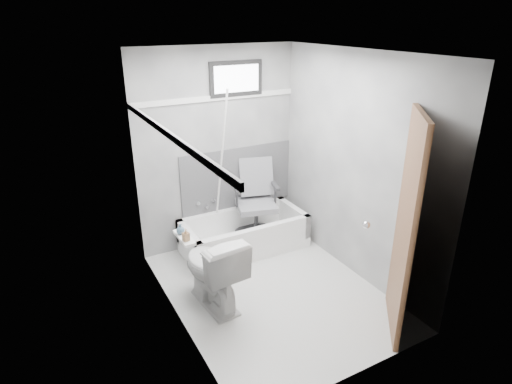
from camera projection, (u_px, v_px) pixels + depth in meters
floor at (272, 290)px, 4.51m from camera, size 2.60×2.60×0.00m
ceiling at (276, 52)px, 3.59m from camera, size 2.60×2.60×0.00m
wall_back at (218, 150)px, 5.11m from camera, size 2.00×0.02×2.40m
wall_front at (369, 244)px, 3.00m from camera, size 2.00×0.02×2.40m
wall_left at (172, 206)px, 3.61m from camera, size 0.02×2.60×2.40m
wall_right at (355, 168)px, 4.50m from camera, size 0.02×2.60×2.40m
bathtub at (244, 233)px, 5.25m from camera, size 1.50×0.70×0.42m
office_chair at (256, 200)px, 5.23m from camera, size 0.67×0.67×0.94m
toilet at (213, 270)px, 4.17m from camera, size 0.51×0.83×0.78m
door at (455, 236)px, 3.53m from camera, size 0.78×0.78×2.00m
window at (236, 78)px, 4.89m from camera, size 0.66×0.04×0.40m
backerboard at (238, 178)px, 5.36m from camera, size 1.50×0.02×0.78m
trim_back at (217, 98)px, 4.86m from camera, size 2.00×0.02×0.06m
trim_left at (168, 134)px, 3.38m from camera, size 0.02×2.60×0.06m
pole at (221, 169)px, 4.94m from camera, size 0.02×0.51×1.90m
shelf at (184, 237)px, 3.72m from camera, size 0.10×0.32×0.02m
soap_bottle_a at (186, 235)px, 3.62m from camera, size 0.06×0.06×0.11m
soap_bottle_b at (180, 229)px, 3.74m from camera, size 0.10×0.10×0.09m
faucet at (206, 204)px, 5.24m from camera, size 0.26×0.10×0.16m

